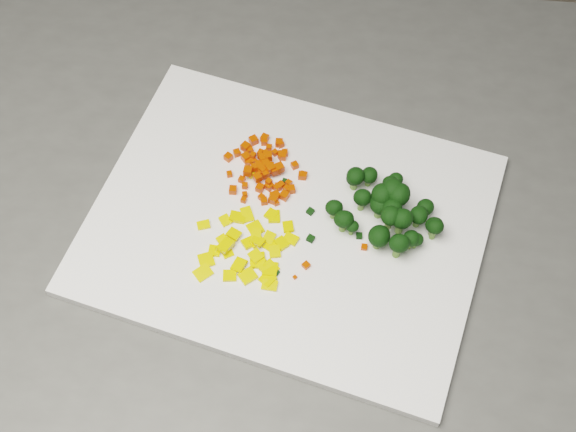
# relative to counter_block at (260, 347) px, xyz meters

# --- Properties ---
(counter_block) EXTENTS (1.04, 0.76, 0.90)m
(counter_block) POSITION_rel_counter_block_xyz_m (0.00, 0.00, 0.00)
(counter_block) COLOR #4F4F4C
(counter_block) RESTS_ON ground
(cutting_board) EXTENTS (0.48, 0.41, 0.01)m
(cutting_board) POSITION_rel_counter_block_xyz_m (0.05, -0.02, 0.46)
(cutting_board) COLOR white
(cutting_board) RESTS_ON counter_block
(carrot_pile) EXTENTS (0.10, 0.10, 0.03)m
(carrot_pile) POSITION_rel_counter_block_xyz_m (0.01, 0.04, 0.47)
(carrot_pile) COLOR red
(carrot_pile) RESTS_ON cutting_board
(pepper_pile) EXTENTS (0.11, 0.11, 0.02)m
(pepper_pile) POSITION_rel_counter_block_xyz_m (0.01, -0.07, 0.47)
(pepper_pile) COLOR yellow
(pepper_pile) RESTS_ON cutting_board
(broccoli_pile) EXTENTS (0.11, 0.11, 0.05)m
(broccoli_pile) POSITION_rel_counter_block_xyz_m (0.15, -0.01, 0.49)
(broccoli_pile) COLOR black
(broccoli_pile) RESTS_ON cutting_board
(carrot_cube_0) EXTENTS (0.01, 0.01, 0.01)m
(carrot_cube_0) POSITION_rel_counter_block_xyz_m (0.02, -0.00, 0.46)
(carrot_cube_0) COLOR red
(carrot_cube_0) RESTS_ON carrot_pile
(carrot_cube_1) EXTENTS (0.01, 0.01, 0.01)m
(carrot_cube_1) POSITION_rel_counter_block_xyz_m (0.01, 0.04, 0.47)
(carrot_cube_1) COLOR red
(carrot_cube_1) RESTS_ON carrot_pile
(carrot_cube_2) EXTENTS (0.01, 0.01, 0.01)m
(carrot_cube_2) POSITION_rel_counter_block_xyz_m (0.03, 0.06, 0.46)
(carrot_cube_2) COLOR red
(carrot_cube_2) RESTS_ON carrot_pile
(carrot_cube_3) EXTENTS (0.01, 0.01, 0.01)m
(carrot_cube_3) POSITION_rel_counter_block_xyz_m (0.03, 0.00, 0.47)
(carrot_cube_3) COLOR red
(carrot_cube_3) RESTS_ON carrot_pile
(carrot_cube_4) EXTENTS (0.01, 0.01, 0.01)m
(carrot_cube_4) POSITION_rel_counter_block_xyz_m (0.06, 0.03, 0.47)
(carrot_cube_4) COLOR red
(carrot_cube_4) RESTS_ON carrot_pile
(carrot_cube_5) EXTENTS (0.01, 0.01, 0.01)m
(carrot_cube_5) POSITION_rel_counter_block_xyz_m (0.03, 0.01, 0.46)
(carrot_cube_5) COLOR red
(carrot_cube_5) RESTS_ON carrot_pile
(carrot_cube_6) EXTENTS (0.01, 0.01, 0.01)m
(carrot_cube_6) POSITION_rel_counter_block_xyz_m (-0.00, 0.05, 0.46)
(carrot_cube_6) COLOR red
(carrot_cube_6) RESTS_ON carrot_pile
(carrot_cube_7) EXTENTS (0.01, 0.01, 0.01)m
(carrot_cube_7) POSITION_rel_counter_block_xyz_m (-0.02, 0.06, 0.47)
(carrot_cube_7) COLOR red
(carrot_cube_7) RESTS_ON carrot_pile
(carrot_cube_8) EXTENTS (0.01, 0.01, 0.01)m
(carrot_cube_8) POSITION_rel_counter_block_xyz_m (0.01, 0.03, 0.47)
(carrot_cube_8) COLOR red
(carrot_cube_8) RESTS_ON carrot_pile
(carrot_cube_9) EXTENTS (0.01, 0.01, 0.01)m
(carrot_cube_9) POSITION_rel_counter_block_xyz_m (-0.02, 0.00, 0.47)
(carrot_cube_9) COLOR red
(carrot_cube_9) RESTS_ON carrot_pile
(carrot_cube_10) EXTENTS (0.01, 0.01, 0.01)m
(carrot_cube_10) POSITION_rel_counter_block_xyz_m (0.01, 0.08, 0.47)
(carrot_cube_10) COLOR red
(carrot_cube_10) RESTS_ON carrot_pile
(carrot_cube_11) EXTENTS (0.01, 0.01, 0.01)m
(carrot_cube_11) POSITION_rel_counter_block_xyz_m (0.03, 0.08, 0.47)
(carrot_cube_11) COLOR red
(carrot_cube_11) RESTS_ON carrot_pile
(carrot_cube_12) EXTENTS (0.01, 0.01, 0.01)m
(carrot_cube_12) POSITION_rel_counter_block_xyz_m (0.01, 0.06, 0.47)
(carrot_cube_12) COLOR red
(carrot_cube_12) RESTS_ON carrot_pile
(carrot_cube_13) EXTENTS (0.01, 0.01, 0.01)m
(carrot_cube_13) POSITION_rel_counter_block_xyz_m (0.01, 0.04, 0.46)
(carrot_cube_13) COLOR red
(carrot_cube_13) RESTS_ON carrot_pile
(carrot_cube_14) EXTENTS (0.01, 0.01, 0.01)m
(carrot_cube_14) POSITION_rel_counter_block_xyz_m (0.02, 0.04, 0.47)
(carrot_cube_14) COLOR red
(carrot_cube_14) RESTS_ON carrot_pile
(carrot_cube_15) EXTENTS (0.01, 0.01, 0.01)m
(carrot_cube_15) POSITION_rel_counter_block_xyz_m (0.06, 0.03, 0.47)
(carrot_cube_15) COLOR red
(carrot_cube_15) RESTS_ON carrot_pile
(carrot_cube_16) EXTENTS (0.01, 0.01, 0.01)m
(carrot_cube_16) POSITION_rel_counter_block_xyz_m (0.03, 0.07, 0.46)
(carrot_cube_16) COLOR red
(carrot_cube_16) RESTS_ON carrot_pile
(carrot_cube_17) EXTENTS (0.01, 0.01, 0.01)m
(carrot_cube_17) POSITION_rel_counter_block_xyz_m (-0.01, 0.05, 0.47)
(carrot_cube_17) COLOR red
(carrot_cube_17) RESTS_ON carrot_pile
(carrot_cube_18) EXTENTS (0.01, 0.01, 0.01)m
(carrot_cube_18) POSITION_rel_counter_block_xyz_m (-0.01, 0.08, 0.47)
(carrot_cube_18) COLOR red
(carrot_cube_18) RESTS_ON carrot_pile
(carrot_cube_19) EXTENTS (0.01, 0.01, 0.01)m
(carrot_cube_19) POSITION_rel_counter_block_xyz_m (0.01, 0.06, 0.47)
(carrot_cube_19) COLOR red
(carrot_cube_19) RESTS_ON carrot_pile
(carrot_cube_20) EXTENTS (0.01, 0.01, 0.01)m
(carrot_cube_20) POSITION_rel_counter_block_xyz_m (0.01, 0.05, 0.47)
(carrot_cube_20) COLOR red
(carrot_cube_20) RESTS_ON carrot_pile
(carrot_cube_21) EXTENTS (0.01, 0.01, 0.01)m
(carrot_cube_21) POSITION_rel_counter_block_xyz_m (-0.01, 0.02, 0.46)
(carrot_cube_21) COLOR red
(carrot_cube_21) RESTS_ON carrot_pile
(carrot_cube_22) EXTENTS (0.01, 0.01, 0.01)m
(carrot_cube_22) POSITION_rel_counter_block_xyz_m (0.02, -0.01, 0.47)
(carrot_cube_22) COLOR red
(carrot_cube_22) RESTS_ON carrot_pile
(carrot_cube_23) EXTENTS (0.01, 0.01, 0.01)m
(carrot_cube_23) POSITION_rel_counter_block_xyz_m (0.03, 0.06, 0.47)
(carrot_cube_23) COLOR red
(carrot_cube_23) RESTS_ON carrot_pile
(carrot_cube_24) EXTENTS (0.01, 0.01, 0.01)m
(carrot_cube_24) POSITION_rel_counter_block_xyz_m (0.05, 0.05, 0.47)
(carrot_cube_24) COLOR red
(carrot_cube_24) RESTS_ON carrot_pile
(carrot_cube_25) EXTENTS (0.01, 0.01, 0.01)m
(carrot_cube_25) POSITION_rel_counter_block_xyz_m (0.02, 0.02, 0.47)
(carrot_cube_25) COLOR red
(carrot_cube_25) RESTS_ON carrot_pile
(carrot_cube_26) EXTENTS (0.01, 0.01, 0.01)m
(carrot_cube_26) POSITION_rel_counter_block_xyz_m (0.03, -0.00, 0.47)
(carrot_cube_26) COLOR red
(carrot_cube_26) RESTS_ON carrot_pile
(carrot_cube_27) EXTENTS (0.01, 0.01, 0.01)m
(carrot_cube_27) POSITION_rel_counter_block_xyz_m (-0.00, 0.01, 0.46)
(carrot_cube_27) COLOR red
(carrot_cube_27) RESTS_ON carrot_pile
(carrot_cube_28) EXTENTS (0.01, 0.01, 0.01)m
(carrot_cube_28) POSITION_rel_counter_block_xyz_m (-0.01, 0.06, 0.47)
(carrot_cube_28) COLOR red
(carrot_cube_28) RESTS_ON carrot_pile
(carrot_cube_29) EXTENTS (0.01, 0.01, 0.01)m
(carrot_cube_29) POSITION_rel_counter_block_xyz_m (-0.00, 0.05, 0.47)
(carrot_cube_29) COLOR red
(carrot_cube_29) RESTS_ON carrot_pile
(carrot_cube_30) EXTENTS (0.01, 0.01, 0.01)m
(carrot_cube_30) POSITION_rel_counter_block_xyz_m (-0.00, -0.01, 0.46)
(carrot_cube_30) COLOR red
(carrot_cube_30) RESTS_ON carrot_pile
(carrot_cube_31) EXTENTS (0.01, 0.01, 0.01)m
(carrot_cube_31) POSITION_rel_counter_block_xyz_m (0.01, 0.04, 0.47)
(carrot_cube_31) COLOR red
(carrot_cube_31) RESTS_ON carrot_pile
(carrot_cube_32) EXTENTS (0.01, 0.01, 0.01)m
(carrot_cube_32) POSITION_rel_counter_block_xyz_m (0.03, 0.00, 0.46)
(carrot_cube_32) COLOR red
(carrot_cube_32) RESTS_ON carrot_pile
(carrot_cube_33) EXTENTS (0.01, 0.01, 0.01)m
(carrot_cube_33) POSITION_rel_counter_block_xyz_m (0.00, 0.03, 0.47)
(carrot_cube_33) COLOR red
(carrot_cube_33) RESTS_ON carrot_pile
(carrot_cube_34) EXTENTS (0.01, 0.01, 0.01)m
(carrot_cube_34) POSITION_rel_counter_block_xyz_m (0.03, 0.04, 0.47)
(carrot_cube_34) COLOR red
(carrot_cube_34) RESTS_ON carrot_pile
(carrot_cube_35) EXTENTS (0.01, 0.01, 0.01)m
(carrot_cube_35) POSITION_rel_counter_block_xyz_m (0.03, 0.02, 0.47)
(carrot_cube_35) COLOR red
(carrot_cube_35) RESTS_ON carrot_pile
(carrot_cube_36) EXTENTS (0.01, 0.01, 0.01)m
(carrot_cube_36) POSITION_rel_counter_block_xyz_m (0.01, 0.08, 0.47)
(carrot_cube_36) COLOR red
(carrot_cube_36) RESTS_ON carrot_pile
(carrot_cube_37) EXTENTS (0.01, 0.01, 0.01)m
(carrot_cube_37) POSITION_rel_counter_block_xyz_m (-0.00, 0.00, 0.46)
(carrot_cube_37) COLOR red
(carrot_cube_37) RESTS_ON carrot_pile
(carrot_cube_38) EXTENTS (0.01, 0.01, 0.01)m
(carrot_cube_38) POSITION_rel_counter_block_xyz_m (0.04, 0.02, 0.47)
(carrot_cube_38) COLOR red
(carrot_cube_38) RESTS_ON carrot_pile
(carrot_cube_39) EXTENTS (0.01, 0.01, 0.01)m
(carrot_cube_39) POSITION_rel_counter_block_xyz_m (0.04, 0.02, 0.46)
(carrot_cube_39) COLOR red
(carrot_cube_39) RESTS_ON carrot_pile
(carrot_cube_40) EXTENTS (0.01, 0.01, 0.01)m
(carrot_cube_40) POSITION_rel_counter_block_xyz_m (0.02, 0.06, 0.46)
(carrot_cube_40) COLOR red
(carrot_cube_40) RESTS_ON carrot_pile
(carrot_cube_41) EXTENTS (0.01, 0.01, 0.01)m
(carrot_cube_41) POSITION_rel_counter_block_xyz_m (-0.01, 0.04, 0.46)
(carrot_cube_41) COLOR red
(carrot_cube_41) RESTS_ON carrot_pile
(carrot_cube_42) EXTENTS (0.01, 0.01, 0.01)m
(carrot_cube_42) POSITION_rel_counter_block_xyz_m (0.04, 0.01, 0.46)
(carrot_cube_42) COLOR red
(carrot_cube_42) RESTS_ON carrot_pile
(carrot_cube_43) EXTENTS (0.01, 0.01, 0.01)m
(carrot_cube_43) POSITION_rel_counter_block_xyz_m (0.01, 0.05, 0.47)
(carrot_cube_43) COLOR red
(carrot_cube_43) RESTS_ON carrot_pile
(carrot_cube_44) EXTENTS (0.01, 0.01, 0.01)m
(carrot_cube_44) POSITION_rel_counter_block_xyz_m (0.03, 0.06, 0.47)
(carrot_cube_44) COLOR red
(carrot_cube_44) RESTS_ON carrot_pile
(carrot_cube_45) EXTENTS (0.01, 0.01, 0.01)m
(carrot_cube_45) POSITION_rel_counter_block_xyz_m (0.02, 0.03, 0.47)
(carrot_cube_45) COLOR red
(carrot_cube_45) RESTS_ON carrot_pile
(carrot_cube_46) EXTENTS (0.01, 0.01, 0.01)m
(carrot_cube_46) POSITION_rel_counter_block_xyz_m (0.01, 0.01, 0.47)
(carrot_cube_46) COLOR red
(carrot_cube_46) RESTS_ON carrot_pile
(carrot_cube_47) EXTENTS (0.01, 0.01, 0.01)m
(carrot_cube_47) POSITION_rel_counter_block_xyz_m (0.03, -0.01, 0.46)
(carrot_cube_47) COLOR red
(carrot_cube_47) RESTS_ON carrot_pile
(carrot_cube_48) EXTENTS (0.01, 0.01, 0.01)m
(carrot_cube_48) POSITION_rel_counter_block_xyz_m (0.02, 0.04, 0.47)
(carrot_cube_48) COLOR red
(carrot_cube_48) RESTS_ON carrot_pile
(carrot_cube_49) EXTENTS (0.01, 0.01, 0.01)m
(carrot_cube_49) POSITION_rel_counter_block_xyz_m (0.01, 0.07, 0.46)
(carrot_cube_49) COLOR red
(carrot_cube_49) RESTS_ON carrot_pile
(carrot_cube_50) EXTENTS (0.01, 0.01, 0.01)m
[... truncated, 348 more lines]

